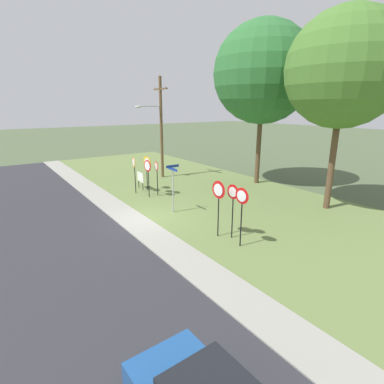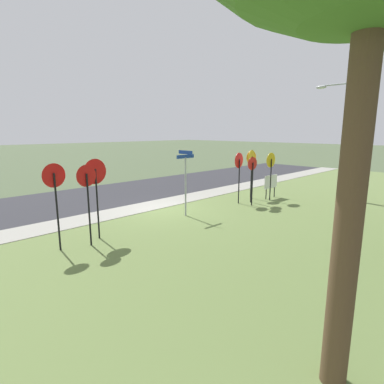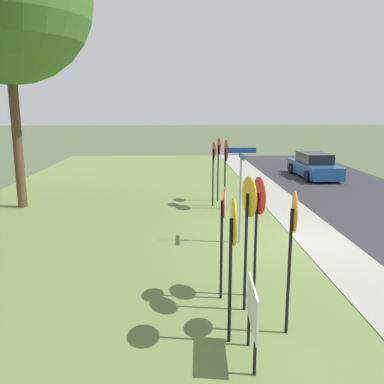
# 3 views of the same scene
# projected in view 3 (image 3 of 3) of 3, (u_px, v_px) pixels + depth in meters

# --- Properties ---
(ground_plane) EXTENTS (160.00, 160.00, 0.00)m
(ground_plane) POSITION_uv_depth(u_px,v_px,m) (295.00, 242.00, 12.22)
(ground_plane) COLOR #4C5B3D
(sidewalk_strip) EXTENTS (44.00, 1.60, 0.06)m
(sidewalk_strip) POSITION_uv_depth(u_px,v_px,m) (322.00, 241.00, 12.24)
(sidewalk_strip) COLOR #99968C
(sidewalk_strip) RESTS_ON ground_plane
(grass_median) EXTENTS (44.00, 12.00, 0.04)m
(grass_median) POSITION_uv_depth(u_px,v_px,m) (92.00, 244.00, 12.00)
(grass_median) COLOR olive
(grass_median) RESTS_ON ground_plane
(stop_sign_near_left) EXTENTS (0.75, 0.15, 2.65)m
(stop_sign_near_left) POSITION_uv_depth(u_px,v_px,m) (248.00, 214.00, 7.67)
(stop_sign_near_left) COLOR black
(stop_sign_near_left) RESTS_ON grass_median
(stop_sign_near_right) EXTENTS (0.76, 0.10, 2.49)m
(stop_sign_near_right) POSITION_uv_depth(u_px,v_px,m) (233.00, 239.00, 6.60)
(stop_sign_near_right) COLOR black
(stop_sign_near_right) RESTS_ON grass_median
(stop_sign_far_left) EXTENTS (0.68, 0.14, 2.55)m
(stop_sign_far_left) POSITION_uv_depth(u_px,v_px,m) (293.00, 233.00, 6.87)
(stop_sign_far_left) COLOR black
(stop_sign_far_left) RESTS_ON grass_median
(stop_sign_far_center) EXTENTS (0.62, 0.12, 2.35)m
(stop_sign_far_center) POSITION_uv_depth(u_px,v_px,m) (223.00, 220.00, 8.21)
(stop_sign_far_center) COLOR black
(stop_sign_far_center) RESTS_ON grass_median
(stop_sign_far_right) EXTENTS (0.76, 0.13, 2.53)m
(stop_sign_far_right) POSITION_uv_depth(u_px,v_px,m) (258.00, 210.00, 8.30)
(stop_sign_far_right) COLOR black
(stop_sign_far_right) RESTS_ON grass_median
(yield_sign_near_left) EXTENTS (0.83, 0.12, 2.70)m
(yield_sign_near_left) POSITION_uv_depth(u_px,v_px,m) (226.00, 157.00, 15.62)
(yield_sign_near_left) COLOR black
(yield_sign_near_left) RESTS_ON grass_median
(yield_sign_near_right) EXTENTS (0.72, 0.12, 2.66)m
(yield_sign_near_right) POSITION_uv_depth(u_px,v_px,m) (219.00, 154.00, 16.97)
(yield_sign_near_right) COLOR black
(yield_sign_near_right) RESTS_ON grass_median
(yield_sign_far_left) EXTENTS (0.68, 0.12, 2.57)m
(yield_sign_far_left) POSITION_uv_depth(u_px,v_px,m) (214.00, 159.00, 16.13)
(yield_sign_far_left) COLOR black
(yield_sign_far_left) RESTS_ON grass_median
(street_name_post) EXTENTS (0.96, 0.82, 2.78)m
(street_name_post) POSITION_uv_depth(u_px,v_px,m) (241.00, 187.00, 11.74)
(street_name_post) COLOR #9EA0A8
(street_name_post) RESTS_ON grass_median
(notice_board) EXTENTS (1.10, 0.09, 1.25)m
(notice_board) POSITION_uv_depth(u_px,v_px,m) (253.00, 311.00, 6.31)
(notice_board) COLOR black
(notice_board) RESTS_ON grass_median
(parked_sedan_distant) EXTENTS (4.67, 1.99, 1.39)m
(parked_sedan_distant) POSITION_uv_depth(u_px,v_px,m) (314.00, 166.00, 23.34)
(parked_sedan_distant) COLOR #1E4C8C
(parked_sedan_distant) RESTS_ON road_asphalt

